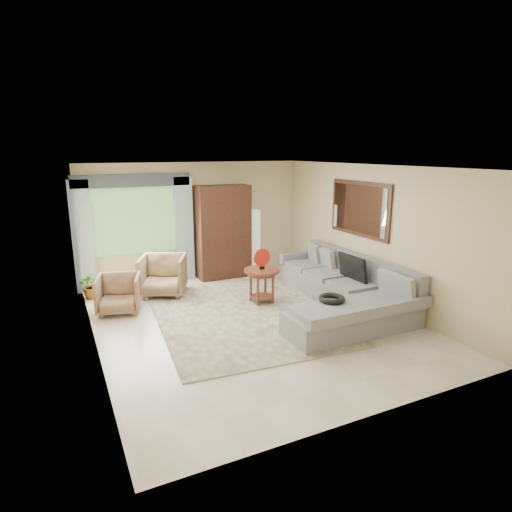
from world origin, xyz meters
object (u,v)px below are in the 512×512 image
coffee_table (262,285)px  armoire (223,232)px  armchair_right (163,275)px  floor_lamp (254,241)px  armchair_left (119,294)px  potted_plant (92,285)px  tv_screen (352,268)px  sectional_sofa (344,294)px

coffee_table → armoire: size_ratio=0.32×
armchair_right → floor_lamp: bearing=41.4°
armchair_left → armchair_right: armchair_right is taller
armchair_right → potted_plant: size_ratio=1.66×
tv_screen → sectional_sofa: bearing=-155.7°
armoire → armchair_left: bearing=-152.9°
sectional_sofa → tv_screen: bearing=24.3°
sectional_sofa → potted_plant: (-4.12, 2.64, -0.02)m
sectional_sofa → armoire: size_ratio=1.65×
tv_screen → armchair_left: tv_screen is taller
tv_screen → floor_lamp: 2.92m
tv_screen → armchair_right: size_ratio=0.83×
sectional_sofa → armoire: (-1.23, 2.90, 0.77)m
armchair_right → armoire: size_ratio=0.42×
armchair_left → coffee_table: bearing=0.4°
tv_screen → armchair_left: bearing=159.6°
potted_plant → armoire: bearing=5.1°
tv_screen → armchair_left: size_ratio=0.98×
sectional_sofa → armchair_left: 4.08m
floor_lamp → tv_screen: bearing=-76.1°
armchair_left → armchair_right: bearing=48.4°
tv_screen → armchair_right: (-3.07, 2.10, -0.32)m
potted_plant → armoire: 3.01m
floor_lamp → coffee_table: bearing=-111.2°
tv_screen → floor_lamp: floor_lamp is taller
sectional_sofa → tv_screen: (0.27, 0.12, 0.44)m
floor_lamp → potted_plant: bearing=-175.0°
tv_screen → armchair_left: (-4.02, 1.49, -0.38)m
armoire → floor_lamp: 0.86m
armchair_left → armoire: bearing=42.8°
sectional_sofa → tv_screen: tv_screen is taller
tv_screen → coffee_table: (-1.49, 0.80, -0.37)m
floor_lamp → armchair_left: bearing=-157.9°
sectional_sofa → potted_plant: bearing=147.4°
armoire → floor_lamp: armoire is taller
sectional_sofa → armchair_right: sectional_sofa is taller
potted_plant → floor_lamp: floor_lamp is taller
coffee_table → potted_plant: coffee_table is taller
sectional_sofa → coffee_table: (-1.22, 0.92, 0.07)m
armoire → floor_lamp: bearing=4.3°
armchair_right → potted_plant: (-1.32, 0.42, -0.14)m
sectional_sofa → coffee_table: sectional_sofa is taller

